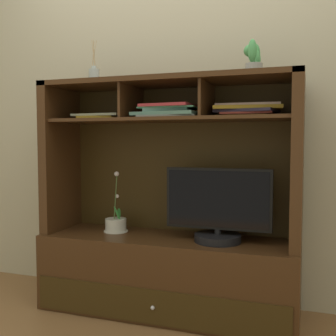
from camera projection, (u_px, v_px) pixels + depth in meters
floor_plane at (168, 312)px, 2.54m from camera, size 6.00×6.00×0.02m
back_wall at (182, 87)px, 2.71m from camera, size 6.00×0.02×2.80m
media_console at (169, 243)px, 2.52m from camera, size 1.56×0.52×1.41m
tv_monitor at (218, 211)px, 2.36m from camera, size 0.61×0.27×0.43m
potted_orchid at (116, 224)px, 2.64m from camera, size 0.16×0.16×0.39m
magazine_stack_left at (101, 117)px, 2.66m from camera, size 0.33×0.28×0.04m
magazine_stack_centre at (248, 110)px, 2.36m from camera, size 0.41×0.31×0.08m
magazine_stack_right at (169, 112)px, 2.41m from camera, size 0.40×0.28×0.08m
diffuser_bottle at (94, 76)px, 2.62m from camera, size 0.07×0.07×0.27m
potted_succulent at (254, 59)px, 2.28m from camera, size 0.11×0.11×0.19m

